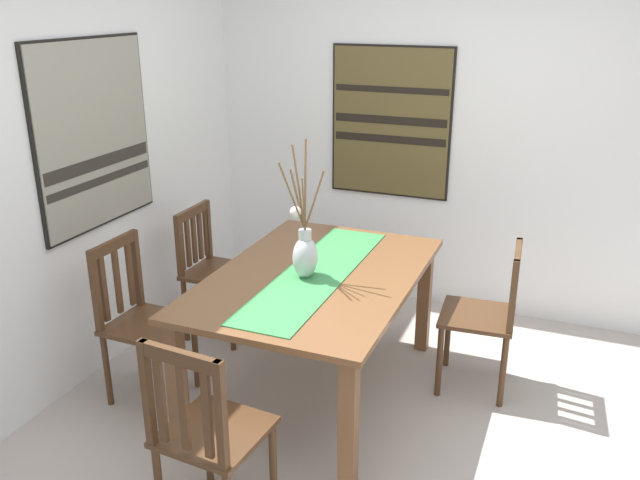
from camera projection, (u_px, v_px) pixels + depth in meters
ground_plane at (367, 439)px, 3.58m from camera, size 6.40×6.40×0.03m
wall_back at (61, 161)px, 3.77m from camera, size 6.40×0.12×2.70m
wall_side at (453, 127)px, 4.73m from camera, size 0.12×6.40×2.70m
dining_table at (316, 291)px, 3.77m from camera, size 1.63×1.09×0.76m
table_runner at (316, 273)px, 3.74m from camera, size 1.50×0.36×0.01m
centerpiece_vase at (305, 252)px, 3.64m from camera, size 0.23×0.22×0.76m
chair_0 at (487, 314)px, 3.88m from camera, size 0.45×0.45×0.91m
chair_1 at (140, 318)px, 3.81m from camera, size 0.43×0.43×0.95m
chair_2 at (207, 433)px, 2.81m from camera, size 0.45×0.45×0.96m
chair_3 at (212, 267)px, 4.53m from camera, size 0.42×0.42×0.90m
painting_on_back_wall at (94, 135)px, 3.89m from camera, size 0.97×0.05×1.10m
painting_on_side_wall at (391, 122)px, 4.82m from camera, size 0.05×0.89×1.09m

